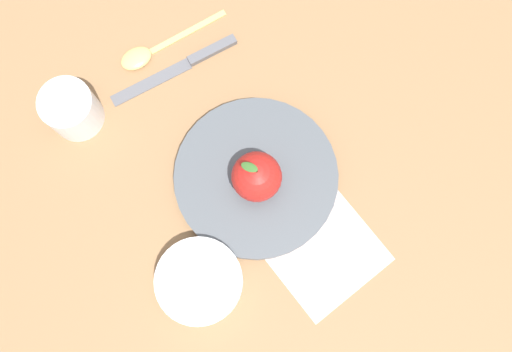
# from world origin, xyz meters

# --- Properties ---
(ground_plane) EXTENTS (2.40, 2.40, 0.00)m
(ground_plane) POSITION_xyz_m (0.00, 0.00, 0.00)
(ground_plane) COLOR olive
(dinner_plate) EXTENTS (0.23, 0.23, 0.02)m
(dinner_plate) POSITION_xyz_m (-0.04, 0.03, 0.01)
(dinner_plate) COLOR #4C5156
(dinner_plate) RESTS_ON ground_plane
(apple) EXTENTS (0.07, 0.07, 0.08)m
(apple) POSITION_xyz_m (-0.04, 0.04, 0.05)
(apple) COLOR #B21E19
(apple) RESTS_ON dinner_plate
(side_bowl) EXTENTS (0.12, 0.12, 0.03)m
(side_bowl) POSITION_xyz_m (-0.02, 0.19, 0.02)
(side_bowl) COLOR white
(side_bowl) RESTS_ON ground_plane
(cup) EXTENTS (0.08, 0.08, 0.07)m
(cup) POSITION_xyz_m (0.24, 0.04, 0.04)
(cup) COLOR white
(cup) RESTS_ON ground_plane
(knife) EXTENTS (0.14, 0.17, 0.01)m
(knife) POSITION_xyz_m (0.12, -0.09, 0.00)
(knife) COLOR #59595E
(knife) RESTS_ON ground_plane
(spoon) EXTENTS (0.13, 0.15, 0.01)m
(spoon) POSITION_xyz_m (0.18, -0.09, 0.01)
(spoon) COLOR #D8B766
(spoon) RESTS_ON ground_plane
(linen_napkin) EXTENTS (0.18, 0.19, 0.00)m
(linen_napkin) POSITION_xyz_m (-0.17, 0.09, 0.00)
(linen_napkin) COLOR beige
(linen_napkin) RESTS_ON ground_plane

